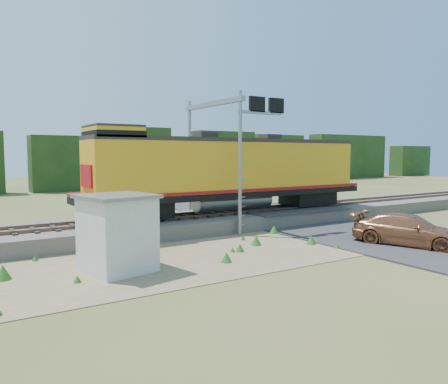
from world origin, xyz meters
TOP-DOWN VIEW (x-y plane):
  - ground at (0.00, 0.00)m, footprint 140.00×140.00m
  - ballast at (0.00, 6.00)m, footprint 70.00×5.00m
  - rails at (0.00, 6.00)m, footprint 70.00×1.54m
  - dirt_shoulder at (-2.00, 0.50)m, footprint 26.00×8.00m
  - road at (7.00, 0.74)m, footprint 7.00×66.00m
  - tree_line_north at (0.00, 38.00)m, footprint 130.00×3.00m
  - weed_clumps at (-3.50, 0.10)m, footprint 15.00×6.20m
  - locomotive at (2.80, 6.00)m, footprint 18.66×2.85m
  - shed at (-6.21, -0.28)m, footprint 2.86×2.86m
  - signal_gantry at (2.04, 5.32)m, footprint 3.03×6.20m
  - car at (6.92, -3.22)m, footprint 3.73×5.56m

SIDE VIEW (x-z plane):
  - ground at x=0.00m, z-range 0.00..0.00m
  - weed_clumps at x=-3.50m, z-range -0.28..0.28m
  - dirt_shoulder at x=-2.00m, z-range 0.00..0.03m
  - road at x=7.00m, z-range -0.34..0.52m
  - ballast at x=0.00m, z-range 0.00..0.80m
  - car at x=6.92m, z-range 0.00..1.50m
  - rails at x=0.00m, z-range 0.80..0.96m
  - shed at x=-6.21m, z-range 0.02..2.88m
  - tree_line_north at x=0.00m, z-range -0.18..6.32m
  - locomotive at x=2.80m, z-range 0.93..5.74m
  - signal_gantry at x=2.04m, z-range 1.87..9.50m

